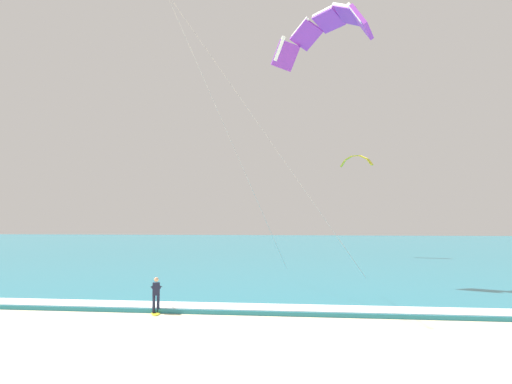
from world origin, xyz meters
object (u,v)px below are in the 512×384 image
surfboard (156,313)px  kite_primary (324,30)px  kitesurfer (156,293)px  kite_distant (356,159)px

surfboard → kite_primary: kite_primary is taller
kitesurfer → kite_primary: kite_primary is taller
kite_distant → kitesurfer: bearing=-110.5°
surfboard → kite_distant: (12.83, 34.28, 11.79)m
surfboard → kitesurfer: (-0.01, 0.02, 0.91)m
kitesurfer → kite_distant: (12.84, 34.26, 10.87)m
kitesurfer → kite_distant: kite_distant is taller
surfboard → kite_distant: kite_distant is taller
kitesurfer → kite_distant: bearing=69.5°
surfboard → kitesurfer: bearing=108.1°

